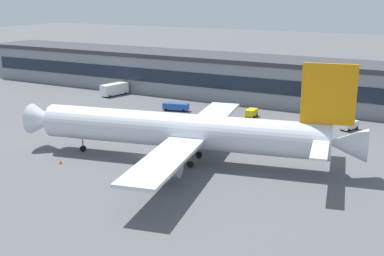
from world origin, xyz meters
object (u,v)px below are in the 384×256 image
fuel_truck (115,89)px  traffic_cone_0 (60,162)px  follow_me_car (349,125)px  baggage_tug (251,112)px  belt_loader (176,106)px  airliner (186,131)px

fuel_truck → traffic_cone_0: (27.87, -52.27, -1.53)m
follow_me_car → baggage_tug: same height
follow_me_car → fuel_truck: bearing=174.6°
belt_loader → traffic_cone_0: bearing=-86.5°
follow_me_car → belt_loader: size_ratio=0.72×
fuel_truck → airliner: bearing=-41.6°
airliner → follow_me_car: bearing=59.6°
follow_me_car → traffic_cone_0: bearing=-130.0°
baggage_tug → traffic_cone_0: bearing=-108.8°
airliner → belt_loader: 38.80m
airliner → traffic_cone_0: (-18.23, -11.38, -5.13)m
airliner → traffic_cone_0: bearing=-148.0°
airliner → baggage_tug: 35.81m
follow_me_car → traffic_cone_0: size_ratio=6.79×
fuel_truck → traffic_cone_0: bearing=-61.9°
traffic_cone_0 → fuel_truck: bearing=118.1°
follow_me_car → fuel_truck: fuel_truck is taller
airliner → fuel_truck: size_ratio=6.78×
follow_me_car → belt_loader: 41.31m
baggage_tug → follow_me_car: bearing=-2.1°
follow_me_car → baggage_tug: size_ratio=1.29×
fuel_truck → traffic_cone_0: fuel_truck is taller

